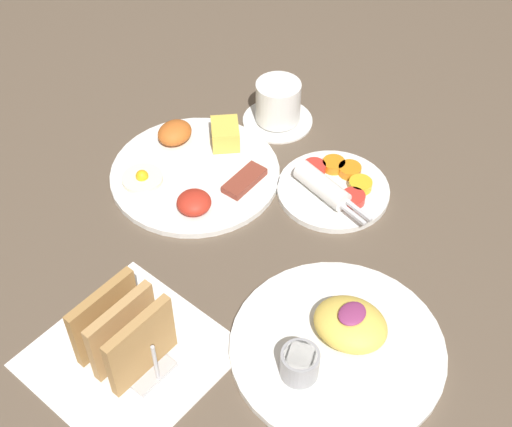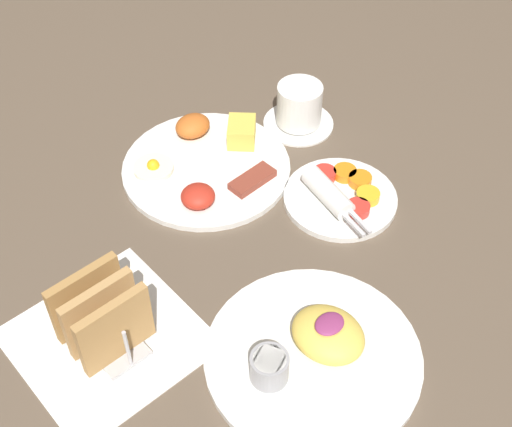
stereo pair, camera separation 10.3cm
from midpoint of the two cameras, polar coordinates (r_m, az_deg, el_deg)
name	(u,v)px [view 2 (the right image)]	position (r m, az deg, el deg)	size (l,w,h in m)	color
ground_plane	(247,264)	(1.01, 2.24, -4.18)	(3.00, 3.00, 0.00)	brown
napkin_flat	(108,339)	(0.94, -8.70, -10.08)	(0.22, 0.22, 0.00)	white
plate_breakfast	(207,163)	(1.14, -1.38, 3.93)	(0.27, 0.27, 0.05)	white
plate_condiments	(339,194)	(1.10, 9.33, 1.37)	(0.17, 0.18, 0.04)	white
plate_foreground	(313,351)	(0.91, 7.91, -11.06)	(0.28, 0.28, 0.06)	white
toast_rack	(102,316)	(0.90, -9.05, -8.32)	(0.10, 0.12, 0.10)	#B7B7BC
coffee_cup	(299,108)	(1.21, 5.94, 8.31)	(0.12, 0.12, 0.08)	white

